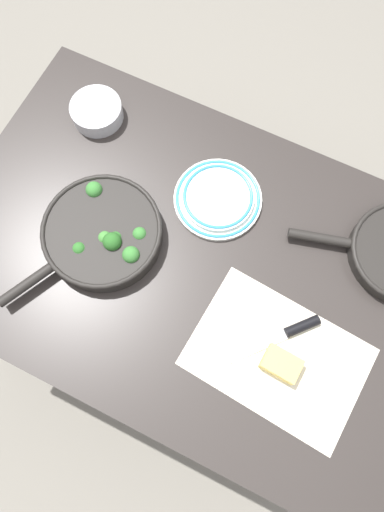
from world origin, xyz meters
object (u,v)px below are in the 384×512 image
object	(u,v)px
cheese_block	(281,364)
prep_bowl_steel	(97,112)
skillet_broccoli	(102,233)
grater_knife	(287,333)
dinner_plate_stack	(218,198)

from	to	relation	value
cheese_block	prep_bowl_steel	distance (m)	0.81
cheese_block	prep_bowl_steel	world-z (taller)	prep_bowl_steel
skillet_broccoli	cheese_block	size ratio (longest dim) A/B	4.73
grater_knife	prep_bowl_steel	bearing A→B (deg)	-73.31
dinner_plate_stack	skillet_broccoli	bearing A→B (deg)	-134.76
prep_bowl_steel	cheese_block	bearing A→B (deg)	-29.38
skillet_broccoli	grater_knife	distance (m)	0.50
grater_knife	dinner_plate_stack	distance (m)	0.38
grater_knife	dinner_plate_stack	bearing A→B (deg)	-87.77
cheese_block	dinner_plate_stack	bearing A→B (deg)	134.13
dinner_plate_stack	cheese_block	bearing A→B (deg)	-45.87
grater_knife	dinner_plate_stack	size ratio (longest dim) A/B	0.84
grater_knife	prep_bowl_steel	xyz separation A→B (m)	(-0.69, 0.32, 0.01)
cheese_block	dinner_plate_stack	distance (m)	0.44
grater_knife	cheese_block	distance (m)	0.08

